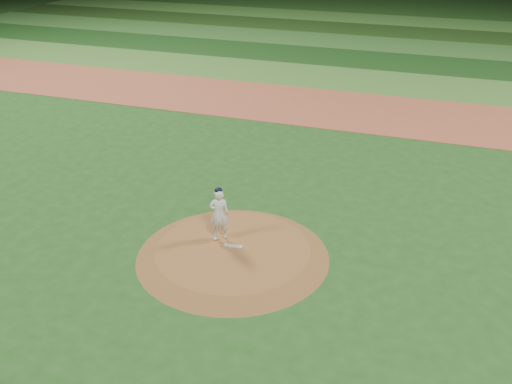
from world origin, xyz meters
name	(u,v)px	position (x,y,z in m)	size (l,w,h in m)	color
ground	(233,256)	(0.00, 0.00, 0.00)	(120.00, 120.00, 0.00)	#1F4D19
infield_dirt_band	(336,108)	(0.00, 14.00, 0.01)	(70.00, 6.00, 0.02)	#A24F32
outfield_stripe_0	(356,80)	(0.00, 19.50, 0.01)	(70.00, 5.00, 0.02)	#40762B
outfield_stripe_1	(370,60)	(0.00, 24.50, 0.01)	(70.00, 5.00, 0.02)	#163F14
outfield_stripe_2	(382,44)	(0.00, 29.50, 0.01)	(70.00, 5.00, 0.02)	#316B27
outfield_stripe_3	(391,31)	(0.00, 34.50, 0.01)	(70.00, 5.00, 0.02)	#1E4114
outfield_stripe_4	(398,20)	(0.00, 39.50, 0.01)	(70.00, 5.00, 0.02)	#3C7D2D
outfield_stripe_5	(404,11)	(0.00, 44.50, 0.01)	(70.00, 5.00, 0.02)	#1F4F19
pitchers_mound	(233,252)	(0.00, 0.00, 0.12)	(5.50, 5.50, 0.25)	brown
pitching_rubber	(233,246)	(-0.03, 0.11, 0.26)	(0.55, 0.14, 0.03)	beige
rosin_bag	(216,238)	(-0.65, 0.29, 0.28)	(0.12, 0.12, 0.07)	white
pitcher_on_mound	(219,214)	(-0.57, 0.43, 1.05)	(0.67, 0.55, 1.63)	white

